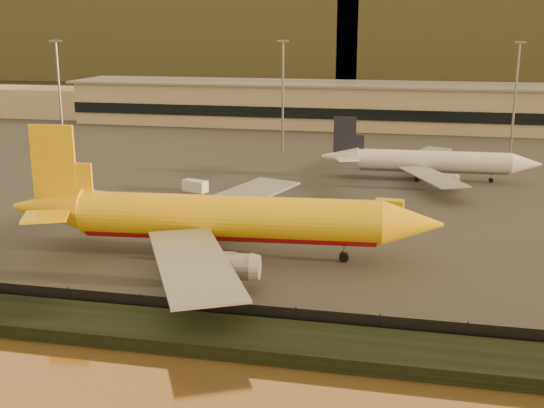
{
  "coord_description": "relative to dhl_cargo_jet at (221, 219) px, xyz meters",
  "views": [
    {
      "loc": [
        20.61,
        -72.9,
        28.76
      ],
      "look_at": [
        2.22,
        12.0,
        5.94
      ],
      "focal_mm": 45.0,
      "sensor_mm": 36.0,
      "label": 1
    }
  ],
  "objects": [
    {
      "name": "dhl_cargo_jet",
      "position": [
        0.0,
        0.0,
        0.0
      ],
      "size": [
        55.16,
        53.85,
        16.47
      ],
      "rotation": [
        0.0,
        0.0,
        0.08
      ],
      "color": "yellow",
      "rests_on": "tarmac"
    },
    {
      "name": "terminal_building",
      "position": [
        -11.41,
        119.17,
        1.13
      ],
      "size": [
        202.0,
        25.0,
        12.6
      ],
      "color": "#C5AE89",
      "rests_on": "tarmac"
    },
    {
      "name": "perimeter_fence",
      "position": [
        3.11,
        -19.38,
        -3.82
      ],
      "size": [
        300.0,
        0.05,
        2.2
      ],
      "primitive_type": "cube",
      "color": "black",
      "rests_on": "tarmac"
    },
    {
      "name": "gse_vehicle_white",
      "position": [
        -14.5,
        32.76,
        -3.92
      ],
      "size": [
        4.83,
        3.32,
        1.99
      ],
      "primitive_type": "cube",
      "rotation": [
        0.0,
        0.0,
        -0.33
      ],
      "color": "white",
      "rests_on": "tarmac"
    },
    {
      "name": "embankment",
      "position": [
        3.11,
        -23.38,
        -4.42
      ],
      "size": [
        320.0,
        7.0,
        1.4
      ],
      "primitive_type": "cube",
      "color": "black",
      "rests_on": "ground"
    },
    {
      "name": "ground",
      "position": [
        3.11,
        -6.38,
        -5.12
      ],
      "size": [
        900.0,
        900.0,
        0.0
      ],
      "primitive_type": "plane",
      "color": "black",
      "rests_on": "ground"
    },
    {
      "name": "white_narrowbody_jet",
      "position": [
        26.04,
        50.87,
        -1.41
      ],
      "size": [
        40.84,
        39.86,
        11.74
      ],
      "rotation": [
        0.0,
        0.0,
        0.05
      ],
      "color": "white",
      "rests_on": "tarmac"
    },
    {
      "name": "gse_vehicle_yellow",
      "position": [
        19.88,
        26.18,
        -3.93
      ],
      "size": [
        4.55,
        2.36,
        1.97
      ],
      "primitive_type": "cube",
      "rotation": [
        0.0,
        0.0,
        -0.09
      ],
      "color": "yellow",
      "rests_on": "tarmac"
    },
    {
      "name": "tarmac",
      "position": [
        3.11,
        88.62,
        -5.02
      ],
      "size": [
        320.0,
        220.0,
        0.2
      ],
      "primitive_type": "cube",
      "color": "#2D2D2D",
      "rests_on": "ground"
    },
    {
      "name": "distant_hills",
      "position": [
        -17.63,
        333.62,
        26.27
      ],
      "size": [
        470.0,
        160.0,
        70.0
      ],
      "color": "brown",
      "rests_on": "ground"
    },
    {
      "name": "apron_light_masts",
      "position": [
        18.11,
        68.62,
        10.59
      ],
      "size": [
        152.2,
        12.2,
        25.4
      ],
      "color": "slate",
      "rests_on": "tarmac"
    }
  ]
}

